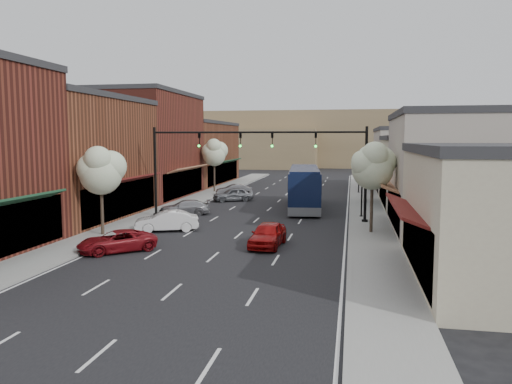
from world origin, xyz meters
The scene contains 29 objects.
ground centered at (0.00, 0.00, 0.00)m, with size 160.00×160.00×0.00m, color black.
sidewalk_left centered at (-8.40, 18.50, 0.07)m, with size 2.80×73.00×0.15m, color gray.
sidewalk_right centered at (8.40, 18.50, 0.07)m, with size 2.80×73.00×0.15m, color gray.
curb_left centered at (-7.00, 18.50, 0.07)m, with size 0.25×73.00×0.17m, color gray.
curb_right centered at (7.00, 18.50, 0.07)m, with size 0.25×73.00×0.17m, color gray.
bldg_left_midnear centered at (-14.23, 6.00, 4.66)m, with size 10.14×14.10×9.40m.
bldg_left_midfar centered at (-14.24, 20.00, 5.40)m, with size 10.14×14.10×10.90m.
bldg_left_far centered at (-14.22, 36.00, 4.16)m, with size 10.14×18.10×8.40m.
bldg_right_near centered at (13.69, -6.00, 2.92)m, with size 9.14×12.10×5.90m.
bldg_right_midnear centered at (13.72, 6.00, 3.91)m, with size 9.14×12.10×7.90m.
bldg_right_midfar centered at (13.70, 18.00, 3.17)m, with size 9.14×12.10×6.40m.
bldg_right_far centered at (13.71, 32.00, 3.66)m, with size 9.14×16.10×7.40m.
hill_far centered at (0.00, 90.00, 6.00)m, with size 120.00×30.00×12.00m, color #7A6647.
hill_near centered at (-25.00, 78.00, 4.00)m, with size 50.00×20.00×8.00m, color #7A6647.
signal_mast_right centered at (5.62, 8.00, 4.62)m, with size 8.22×0.46×7.00m.
signal_mast_left centered at (-5.62, 8.00, 4.62)m, with size 8.22×0.46×7.00m.
tree_right_near centered at (8.35, 3.94, 4.45)m, with size 2.85×2.65×5.95m.
tree_right_far centered at (8.35, 19.94, 3.99)m, with size 2.85×2.65×5.43m.
tree_left_near centered at (-8.25, -0.06, 4.22)m, with size 2.85×2.65×5.69m.
tree_left_far centered at (-8.25, 25.94, 4.60)m, with size 2.85×2.65×6.13m.
lamp_post_near centered at (7.80, 10.50, 3.01)m, with size 0.44×0.44×4.44m.
lamp_post_far centered at (7.80, 28.00, 3.01)m, with size 0.44×0.44×4.44m.
coach_bus centered at (2.94, 15.05, 1.88)m, with size 3.72×11.98×3.60m.
red_hatchback centered at (2.37, -0.91, 0.70)m, with size 1.65×4.09×1.39m, color maroon.
parked_car_a centered at (-5.46, -3.77, 0.58)m, with size 1.93×4.19×1.16m, color maroon.
parked_car_b centered at (-5.02, 2.49, 0.69)m, with size 1.45×4.16×1.37m, color white.
parked_car_c centered at (-6.20, 9.60, 0.60)m, with size 1.67×4.10×1.19m, color #95959A.
parked_car_d centered at (-4.42, 18.80, 0.67)m, with size 1.58×3.93×1.34m, color slate.
parked_car_e centered at (-5.40, 23.30, 0.63)m, with size 1.32×3.80×1.25m, color #95969A.
Camera 1 is at (7.00, -28.50, 6.14)m, focal length 35.00 mm.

